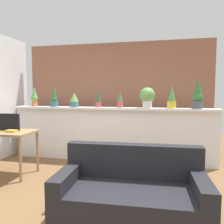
{
  "coord_description": "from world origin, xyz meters",
  "views": [
    {
      "loc": [
        1.02,
        -2.42,
        1.4
      ],
      "look_at": [
        0.2,
        1.27,
        1.07
      ],
      "focal_mm": 36.27,
      "sensor_mm": 36.0,
      "label": 1
    }
  ],
  "objects_px": {
    "potted_plant_0": "(34,97)",
    "potted_plant_3": "(98,99)",
    "potted_plant_4": "(120,100)",
    "potted_plant_7": "(198,95)",
    "potted_plant_1": "(54,98)",
    "desk": "(3,136)",
    "tv_monitor": "(8,122)",
    "potted_plant_2": "(74,100)",
    "potted_plant_6": "(172,97)",
    "couch": "(131,197)",
    "side_cube_shelf": "(84,164)",
    "book_on_desk": "(11,131)",
    "potted_plant_5": "(147,97)"
  },
  "relations": [
    {
      "from": "potted_plant_4",
      "to": "book_on_desk",
      "type": "distance_m",
      "value": 2.04
    },
    {
      "from": "potted_plant_0",
      "to": "potted_plant_3",
      "type": "bearing_deg",
      "value": 1.26
    },
    {
      "from": "potted_plant_4",
      "to": "potted_plant_6",
      "type": "relative_size",
      "value": 0.7
    },
    {
      "from": "potted_plant_4",
      "to": "potted_plant_7",
      "type": "bearing_deg",
      "value": 0.37
    },
    {
      "from": "tv_monitor",
      "to": "side_cube_shelf",
      "type": "distance_m",
      "value": 1.53
    },
    {
      "from": "potted_plant_2",
      "to": "book_on_desk",
      "type": "distance_m",
      "value": 1.4
    },
    {
      "from": "potted_plant_2",
      "to": "potted_plant_7",
      "type": "relative_size",
      "value": 0.53
    },
    {
      "from": "couch",
      "to": "potted_plant_4",
      "type": "bearing_deg",
      "value": 103.74
    },
    {
      "from": "potted_plant_1",
      "to": "book_on_desk",
      "type": "distance_m",
      "value": 1.26
    },
    {
      "from": "book_on_desk",
      "to": "potted_plant_1",
      "type": "bearing_deg",
      "value": 79.29
    },
    {
      "from": "potted_plant_4",
      "to": "book_on_desk",
      "type": "xyz_separation_m",
      "value": [
        -1.61,
        -1.17,
        -0.48
      ]
    },
    {
      "from": "potted_plant_2",
      "to": "potted_plant_0",
      "type": "bearing_deg",
      "value": 179.83
    },
    {
      "from": "potted_plant_1",
      "to": "desk",
      "type": "xyz_separation_m",
      "value": [
        -0.44,
        -1.05,
        -0.63
      ]
    },
    {
      "from": "potted_plant_2",
      "to": "desk",
      "type": "xyz_separation_m",
      "value": [
        -0.87,
        -1.08,
        -0.59
      ]
    },
    {
      "from": "potted_plant_2",
      "to": "potted_plant_4",
      "type": "height_order",
      "value": "potted_plant_4"
    },
    {
      "from": "potted_plant_1",
      "to": "potted_plant_3",
      "type": "xyz_separation_m",
      "value": [
        0.94,
        0.06,
        -0.02
      ]
    },
    {
      "from": "potted_plant_6",
      "to": "potted_plant_4",
      "type": "bearing_deg",
      "value": 179.4
    },
    {
      "from": "potted_plant_1",
      "to": "potted_plant_7",
      "type": "bearing_deg",
      "value": 1.05
    },
    {
      "from": "desk",
      "to": "couch",
      "type": "distance_m",
      "value": 2.56
    },
    {
      "from": "potted_plant_4",
      "to": "potted_plant_1",
      "type": "bearing_deg",
      "value": -178.24
    },
    {
      "from": "potted_plant_2",
      "to": "desk",
      "type": "relative_size",
      "value": 0.27
    },
    {
      "from": "potted_plant_2",
      "to": "potted_plant_6",
      "type": "bearing_deg",
      "value": 0.24
    },
    {
      "from": "potted_plant_7",
      "to": "tv_monitor",
      "type": "relative_size",
      "value": 1.25
    },
    {
      "from": "potted_plant_0",
      "to": "tv_monitor",
      "type": "xyz_separation_m",
      "value": [
        0.08,
        -1.0,
        -0.42
      ]
    },
    {
      "from": "potted_plant_1",
      "to": "side_cube_shelf",
      "type": "xyz_separation_m",
      "value": [
        1.0,
        -0.98,
        -1.04
      ]
    },
    {
      "from": "tv_monitor",
      "to": "book_on_desk",
      "type": "relative_size",
      "value": 2.6
    },
    {
      "from": "potted_plant_6",
      "to": "book_on_desk",
      "type": "relative_size",
      "value": 2.52
    },
    {
      "from": "potted_plant_6",
      "to": "book_on_desk",
      "type": "height_order",
      "value": "potted_plant_6"
    },
    {
      "from": "potted_plant_2",
      "to": "book_on_desk",
      "type": "height_order",
      "value": "potted_plant_2"
    },
    {
      "from": "book_on_desk",
      "to": "couch",
      "type": "relative_size",
      "value": 0.11
    },
    {
      "from": "tv_monitor",
      "to": "potted_plant_3",
      "type": "bearing_deg",
      "value": 37.77
    },
    {
      "from": "potted_plant_5",
      "to": "potted_plant_7",
      "type": "bearing_deg",
      "value": 0.46
    },
    {
      "from": "potted_plant_0",
      "to": "potted_plant_7",
      "type": "height_order",
      "value": "potted_plant_7"
    },
    {
      "from": "book_on_desk",
      "to": "couch",
      "type": "distance_m",
      "value": 2.35
    },
    {
      "from": "book_on_desk",
      "to": "couch",
      "type": "xyz_separation_m",
      "value": [
        2.11,
        -0.91,
        -0.49
      ]
    },
    {
      "from": "potted_plant_3",
      "to": "potted_plant_7",
      "type": "bearing_deg",
      "value": -0.18
    },
    {
      "from": "couch",
      "to": "potted_plant_5",
      "type": "bearing_deg",
      "value": 89.28
    },
    {
      "from": "potted_plant_6",
      "to": "potted_plant_5",
      "type": "bearing_deg",
      "value": 178.43
    },
    {
      "from": "potted_plant_0",
      "to": "potted_plant_5",
      "type": "xyz_separation_m",
      "value": [
        2.4,
        0.02,
        0.01
      ]
    },
    {
      "from": "potted_plant_1",
      "to": "potted_plant_4",
      "type": "bearing_deg",
      "value": 1.76
    },
    {
      "from": "potted_plant_1",
      "to": "potted_plant_4",
      "type": "relative_size",
      "value": 1.54
    },
    {
      "from": "potted_plant_2",
      "to": "potted_plant_6",
      "type": "height_order",
      "value": "potted_plant_6"
    },
    {
      "from": "potted_plant_1",
      "to": "side_cube_shelf",
      "type": "height_order",
      "value": "potted_plant_1"
    },
    {
      "from": "potted_plant_7",
      "to": "side_cube_shelf",
      "type": "distance_m",
      "value": 2.38
    },
    {
      "from": "potted_plant_5",
      "to": "potted_plant_0",
      "type": "bearing_deg",
      "value": -179.58
    },
    {
      "from": "potted_plant_2",
      "to": "side_cube_shelf",
      "type": "height_order",
      "value": "potted_plant_2"
    },
    {
      "from": "potted_plant_2",
      "to": "potted_plant_3",
      "type": "distance_m",
      "value": 0.51
    },
    {
      "from": "potted_plant_1",
      "to": "desk",
      "type": "height_order",
      "value": "potted_plant_1"
    },
    {
      "from": "potted_plant_4",
      "to": "potted_plant_5",
      "type": "height_order",
      "value": "potted_plant_5"
    },
    {
      "from": "tv_monitor",
      "to": "book_on_desk",
      "type": "height_order",
      "value": "tv_monitor"
    }
  ]
}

